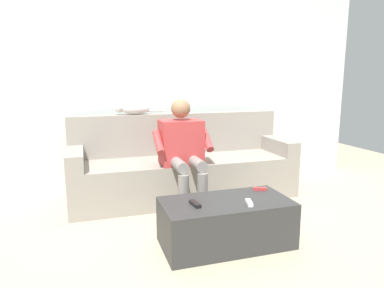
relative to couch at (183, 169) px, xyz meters
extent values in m
plane|color=tan|center=(0.00, 0.73, -0.31)|extent=(8.00, 8.00, 0.00)
cube|color=silver|center=(0.00, -0.54, 0.95)|extent=(5.01, 0.06, 2.52)
cube|color=gray|center=(0.00, 0.13, -0.09)|extent=(2.10, 0.59, 0.45)
cube|color=gray|center=(0.00, -0.25, 0.14)|extent=(2.43, 0.16, 0.91)
cube|color=gray|center=(-1.13, 0.13, -0.01)|extent=(0.16, 0.59, 0.61)
cube|color=gray|center=(1.13, 0.13, -0.01)|extent=(0.16, 0.59, 0.61)
cube|color=#2D2D2D|center=(0.00, 1.22, -0.13)|extent=(1.01, 0.51, 0.36)
cube|color=#B23838|center=(0.10, 0.28, 0.36)|extent=(0.42, 0.29, 0.45)
sphere|color=#936B4C|center=(0.10, 0.28, 0.70)|extent=(0.19, 0.19, 0.19)
cylinder|color=gray|center=(0.01, 0.48, 0.19)|extent=(0.11, 0.41, 0.11)
cylinder|color=gray|center=(0.19, 0.48, 0.19)|extent=(0.11, 0.41, 0.11)
cylinder|color=gray|center=(0.01, 0.69, -0.09)|extent=(0.10, 0.10, 0.45)
cylinder|color=gray|center=(0.19, 0.69, -0.09)|extent=(0.10, 0.10, 0.45)
cylinder|color=#B23838|center=(-0.14, 0.36, 0.38)|extent=(0.08, 0.27, 0.22)
cylinder|color=#B23838|center=(0.35, 0.36, 0.38)|extent=(0.08, 0.27, 0.22)
ellipsoid|color=silver|center=(0.48, -0.25, 0.66)|extent=(0.31, 0.14, 0.13)
sphere|color=silver|center=(0.65, -0.25, 0.68)|extent=(0.11, 0.11, 0.11)
cone|color=silver|center=(0.65, -0.27, 0.72)|extent=(0.04, 0.04, 0.03)
cone|color=silver|center=(0.65, -0.22, 0.72)|extent=(0.04, 0.04, 0.03)
cylinder|color=silver|center=(0.26, -0.25, 0.64)|extent=(0.18, 0.03, 0.03)
cube|color=white|center=(-0.13, 1.34, 0.06)|extent=(0.07, 0.13, 0.02)
cube|color=black|center=(0.26, 1.24, 0.06)|extent=(0.06, 0.14, 0.03)
cube|color=#B73333|center=(-0.37, 1.07, 0.06)|extent=(0.12, 0.07, 0.02)
camera|label=1|loc=(1.01, 3.55, 0.97)|focal=31.97mm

